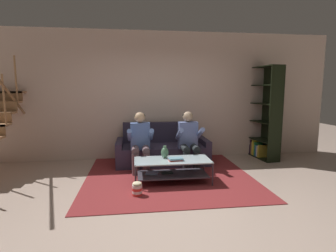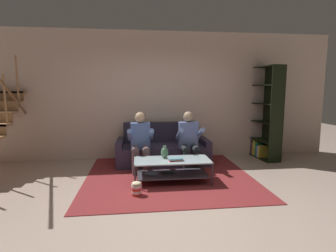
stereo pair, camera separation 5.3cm
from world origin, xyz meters
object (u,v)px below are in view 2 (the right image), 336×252
Objects in this scene: vase at (165,152)px; popcorn_tub at (136,189)px; book_stack at (175,159)px; person_seated_left at (141,140)px; person_seated_right at (189,138)px; couch at (163,150)px; bookshelf at (266,121)px; coffee_table at (171,167)px.

vase reaches higher than popcorn_tub.
person_seated_left is at bearing 126.26° from book_stack.
book_stack is (-0.39, -0.78, -0.20)m from person_seated_right.
couch reaches higher than book_stack.
couch is 2.51m from bookshelf.
vase is 0.90m from popcorn_tub.
bookshelf is at bearing 32.41° from popcorn_tub.
coffee_table reaches higher than popcorn_tub.
bookshelf is (2.51, 1.26, 0.36)m from vase.
person_seated_left is at bearing -167.11° from bookshelf.
book_stack is 1.14× the size of popcorn_tub.
popcorn_tub is at bearing -145.26° from book_stack.
person_seated_left is at bearing 124.47° from vase.
book_stack is 2.79m from bookshelf.
person_seated_right is 0.55× the size of bookshelf.
popcorn_tub is (-1.05, -1.24, -0.52)m from person_seated_right.
bookshelf is (2.92, 0.67, 0.24)m from person_seated_left.
person_seated_right reaches higher than couch.
person_seated_right is (0.48, -0.52, 0.35)m from couch.
person_seated_left is 5.26× the size of popcorn_tub.
coffee_table is at bearing -54.10° from person_seated_left.
person_seated_left is 1.34m from popcorn_tub.
book_stack is at bearing -148.26° from bookshelf.
person_seated_left is 0.89× the size of coffee_table.
bookshelf reaches higher than person_seated_right.
bookshelf is at bearing 26.76° from vase.
couch is 1.86m from popcorn_tub.
person_seated_left is 0.95m from coffee_table.
coffee_table is at bearing -122.11° from person_seated_right.
book_stack is at bearing -85.98° from couch.
couch is at bearing 86.29° from vase.
book_stack is at bearing -50.16° from coffee_table.
couch is at bearing 132.91° from person_seated_right.
popcorn_tub is at bearing -107.90° from couch.
book_stack is at bearing -48.48° from vase.
person_seated_left is 4.63× the size of book_stack.
book_stack is (0.57, -0.78, -0.20)m from person_seated_left.
vase is at bearing -132.88° from person_seated_right.
book_stack is at bearing -53.74° from person_seated_left.
couch is at bearing 91.59° from coffee_table.
bookshelf is 9.65× the size of popcorn_tub.
bookshelf reaches higher than popcorn_tub.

